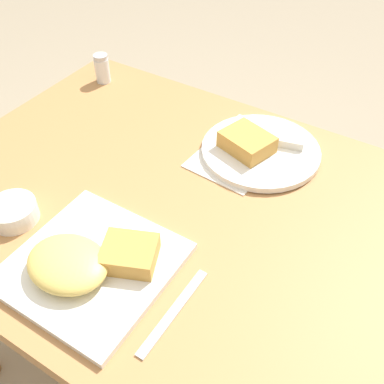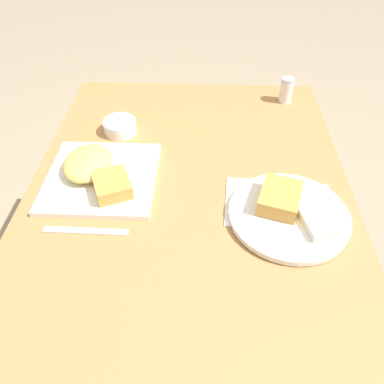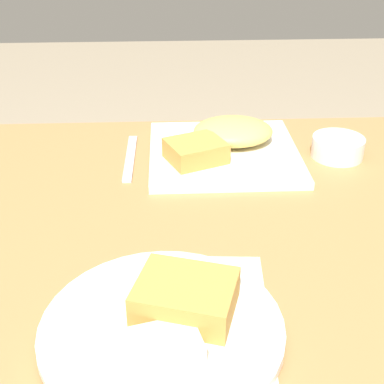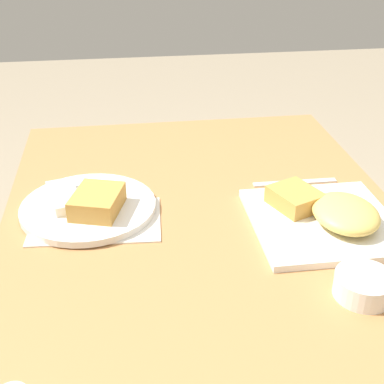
% 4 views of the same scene
% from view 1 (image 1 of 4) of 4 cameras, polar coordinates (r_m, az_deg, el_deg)
% --- Properties ---
extents(ground_plane, '(8.00, 8.00, 0.00)m').
position_cam_1_polar(ground_plane, '(1.53, -1.25, -20.61)').
color(ground_plane, gray).
extents(dining_table, '(1.10, 0.80, 0.72)m').
position_cam_1_polar(dining_table, '(0.99, -1.80, -4.46)').
color(dining_table, '#B27A47').
rests_on(dining_table, ground_plane).
extents(menu_card, '(0.18, 0.26, 0.00)m').
position_cam_1_polar(menu_card, '(1.06, 6.27, 5.19)').
color(menu_card, silver).
rests_on(menu_card, dining_table).
extents(plate_square_near, '(0.27, 0.27, 0.06)m').
position_cam_1_polar(plate_square_near, '(0.82, -13.06, -8.78)').
color(plate_square_near, white).
rests_on(plate_square_near, dining_table).
extents(plate_oval_far, '(0.27, 0.27, 0.05)m').
position_cam_1_polar(plate_oval_far, '(1.05, 8.48, 5.64)').
color(plate_oval_far, white).
rests_on(plate_oval_far, menu_card).
extents(sauce_ramekin, '(0.10, 0.10, 0.04)m').
position_cam_1_polar(sauce_ramekin, '(0.95, -21.78, -2.32)').
color(sauce_ramekin, white).
rests_on(sauce_ramekin, dining_table).
extents(salt_shaker, '(0.04, 0.04, 0.08)m').
position_cam_1_polar(salt_shaker, '(1.33, -11.32, 14.94)').
color(salt_shaker, white).
rests_on(salt_shaker, dining_table).
extents(butter_knife, '(0.02, 0.19, 0.00)m').
position_cam_1_polar(butter_knife, '(0.77, -2.34, -14.93)').
color(butter_knife, silver).
rests_on(butter_knife, dining_table).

